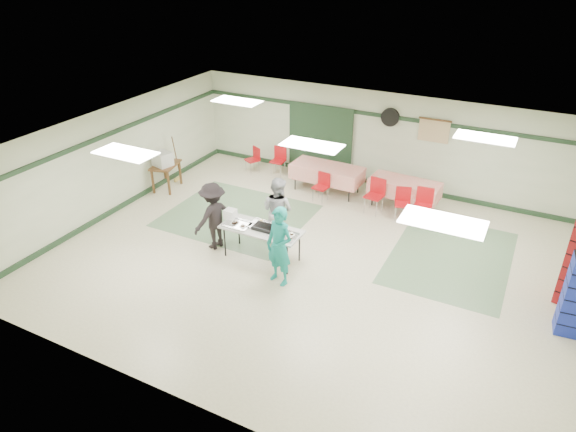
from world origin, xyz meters
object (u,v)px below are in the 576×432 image
at_px(dining_table_b, 327,172).
at_px(chair_c, 424,202).
at_px(chair_a, 403,200).
at_px(broom, 176,158).
at_px(chair_b, 376,192).
at_px(office_printer, 162,159).
at_px(volunteer_teal, 279,246).
at_px(chair_loose_a, 279,158).
at_px(serving_table, 261,230).
at_px(crate_stack_blue_a, 573,302).
at_px(chair_d, 322,184).
at_px(volunteer_grey, 278,210).
at_px(crate_stack_blue_b, 576,296).
at_px(printer_table, 166,167).
at_px(chair_loose_b, 254,157).
at_px(dining_table_a, 405,188).
at_px(volunteer_dark, 213,216).

bearing_deg(dining_table_b, chair_c, -9.57).
relative_size(chair_a, broom, 0.60).
relative_size(chair_b, office_printer, 1.90).
bearing_deg(volunteer_teal, chair_loose_a, 132.79).
xyz_separation_m(serving_table, chair_loose_a, (-1.87, 4.34, -0.20)).
relative_size(dining_table_b, crate_stack_blue_a, 1.66).
distance_m(chair_a, office_printer, 6.59).
xyz_separation_m(serving_table, crate_stack_blue_a, (6.10, 0.47, -0.11)).
bearing_deg(serving_table, office_printer, 156.46).
relative_size(chair_a, chair_d, 1.04).
bearing_deg(volunteer_grey, chair_b, -113.12).
height_order(serving_table, broom, broom).
distance_m(chair_b, crate_stack_blue_b, 5.44).
bearing_deg(chair_b, chair_c, 7.95).
relative_size(chair_loose_a, printer_table, 0.82).
bearing_deg(dining_table_b, volunteer_grey, -87.19).
height_order(dining_table_b, chair_c, chair_c).
height_order(volunteer_teal, chair_loose_b, volunteer_teal).
bearing_deg(chair_c, crate_stack_blue_a, -45.11).
bearing_deg(volunteer_teal, chair_c, 77.82).
relative_size(serving_table, broom, 1.33).
distance_m(dining_table_a, printer_table, 6.58).
relative_size(volunteer_teal, crate_stack_blue_a, 1.41).
relative_size(crate_stack_blue_b, broom, 1.17).
relative_size(chair_loose_a, crate_stack_blue_b, 0.53).
height_order(chair_b, office_printer, office_printer).
distance_m(volunteer_teal, volunteer_grey, 1.64).
bearing_deg(crate_stack_blue_a, chair_d, 155.24).
relative_size(volunteer_dark, crate_stack_blue_a, 1.32).
xyz_separation_m(chair_a, chair_d, (-2.21, -0.00, -0.02)).
relative_size(chair_d, crate_stack_blue_a, 0.66).
bearing_deg(crate_stack_blue_a, volunteer_grey, 176.68).
relative_size(serving_table, dining_table_b, 0.91).
bearing_deg(printer_table, dining_table_b, 11.68).
bearing_deg(chair_b, printer_table, -158.85).
xyz_separation_m(dining_table_a, office_printer, (-6.30, -1.99, 0.37)).
distance_m(dining_table_a, chair_loose_b, 4.71).
bearing_deg(chair_loose_b, chair_loose_a, 44.24).
height_order(volunteer_teal, chair_a, volunteer_teal).
relative_size(dining_table_b, broom, 1.47).
xyz_separation_m(volunteer_dark, crate_stack_blue_a, (7.31, 0.52, -0.19)).
distance_m(volunteer_grey, chair_loose_b, 4.19).
bearing_deg(printer_table, volunteer_grey, -28.33).
bearing_deg(crate_stack_blue_b, chair_loose_a, 153.59).
bearing_deg(chair_loose_b, chair_b, 16.55).
relative_size(volunteer_teal, chair_c, 1.87).
relative_size(serving_table, chair_b, 1.97).
bearing_deg(volunteer_teal, broom, 162.80).
bearing_deg(chair_loose_a, broom, -145.76).
xyz_separation_m(chair_d, chair_loose_a, (-1.87, 1.06, 0.04)).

